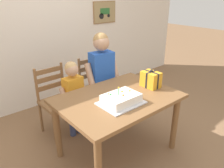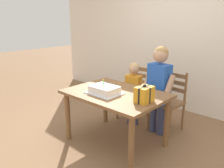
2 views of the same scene
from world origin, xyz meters
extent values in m
plane|color=#846042|center=(0.00, 0.00, 0.00)|extent=(20.00, 20.00, 0.00)
cube|color=silver|center=(0.00, 1.80, 1.30)|extent=(6.40, 0.08, 2.60)
cube|color=olive|center=(1.21, 1.75, 1.45)|extent=(0.51, 0.02, 0.39)
cube|color=#9E8456|center=(1.21, 1.74, 1.45)|extent=(0.48, 0.01, 0.36)
cube|color=#28662D|center=(1.21, 1.73, 1.47)|extent=(0.22, 0.01, 0.11)
cylinder|color=black|center=(1.12, 1.73, 1.38)|extent=(0.10, 0.01, 0.10)
cylinder|color=black|center=(1.29, 1.73, 1.38)|extent=(0.06, 0.01, 0.06)
cube|color=brown|center=(0.00, 0.00, 0.72)|extent=(1.30, 0.93, 0.04)
cylinder|color=brown|center=(0.57, -0.39, 0.35)|extent=(0.07, 0.07, 0.70)
cylinder|color=brown|center=(-0.57, 0.39, 0.35)|extent=(0.07, 0.07, 0.70)
cylinder|color=brown|center=(0.57, 0.39, 0.35)|extent=(0.07, 0.07, 0.70)
cube|color=silver|center=(-0.08, -0.14, 0.75)|extent=(0.44, 0.34, 0.01)
cube|color=white|center=(-0.08, -0.14, 0.80)|extent=(0.36, 0.26, 0.09)
cylinder|color=#56C666|center=(-0.11, -0.13, 0.88)|extent=(0.01, 0.01, 0.07)
sphere|color=yellow|center=(-0.11, -0.13, 0.93)|extent=(0.02, 0.02, 0.02)
sphere|color=yellow|center=(-0.18, -0.05, 0.85)|extent=(0.01, 0.01, 0.01)
sphere|color=orange|center=(-0.08, -0.17, 0.85)|extent=(0.02, 0.02, 0.02)
sphere|color=yellow|center=(-0.03, -0.10, 0.85)|extent=(0.02, 0.02, 0.02)
sphere|color=yellow|center=(0.04, -0.14, 0.85)|extent=(0.02, 0.02, 0.02)
sphere|color=green|center=(-0.17, -0.08, 0.85)|extent=(0.02, 0.02, 0.02)
cube|color=gold|center=(0.48, -0.04, 0.84)|extent=(0.16, 0.22, 0.19)
cube|color=black|center=(0.48, -0.04, 0.84)|extent=(0.16, 0.02, 0.19)
cube|color=black|center=(0.48, -0.04, 0.84)|extent=(0.02, 0.22, 0.19)
sphere|color=black|center=(0.48, -0.04, 0.95)|extent=(0.04, 0.04, 0.04)
cube|color=brown|center=(-0.32, 0.81, 0.45)|extent=(0.44, 0.44, 0.04)
cylinder|color=brown|center=(-0.12, 0.63, 0.21)|extent=(0.04, 0.04, 0.43)
cylinder|color=brown|center=(-0.50, 0.61, 0.21)|extent=(0.04, 0.04, 0.43)
cylinder|color=brown|center=(-0.14, 1.01, 0.21)|extent=(0.04, 0.04, 0.43)
cylinder|color=brown|center=(-0.52, 0.99, 0.21)|extent=(0.04, 0.04, 0.43)
cylinder|color=brown|center=(-0.14, 1.01, 0.70)|extent=(0.04, 0.04, 0.45)
cylinder|color=brown|center=(-0.52, 0.99, 0.70)|extent=(0.04, 0.04, 0.45)
cube|color=brown|center=(-0.33, 1.00, 0.63)|extent=(0.36, 0.04, 0.06)
cube|color=brown|center=(-0.33, 1.00, 0.74)|extent=(0.36, 0.04, 0.06)
cube|color=brown|center=(-0.33, 1.00, 0.85)|extent=(0.36, 0.04, 0.06)
cube|color=brown|center=(0.32, 0.81, 0.45)|extent=(0.45, 0.45, 0.04)
cylinder|color=brown|center=(0.50, 0.61, 0.21)|extent=(0.04, 0.04, 0.43)
cylinder|color=brown|center=(0.12, 0.63, 0.21)|extent=(0.04, 0.04, 0.43)
cylinder|color=brown|center=(0.52, 0.99, 0.21)|extent=(0.04, 0.04, 0.43)
cylinder|color=brown|center=(0.14, 1.01, 0.21)|extent=(0.04, 0.04, 0.43)
cylinder|color=brown|center=(0.52, 0.99, 0.70)|extent=(0.04, 0.04, 0.45)
cylinder|color=brown|center=(0.14, 1.01, 0.70)|extent=(0.04, 0.04, 0.45)
cube|color=brown|center=(0.33, 1.00, 0.63)|extent=(0.36, 0.05, 0.06)
cube|color=brown|center=(0.33, 1.00, 0.74)|extent=(0.36, 0.05, 0.06)
cube|color=brown|center=(0.33, 1.00, 0.85)|extent=(0.36, 0.05, 0.06)
cylinder|color=#38426B|center=(0.34, 0.63, 0.25)|extent=(0.11, 0.11, 0.50)
cylinder|color=#38426B|center=(0.20, 0.65, 0.25)|extent=(0.11, 0.11, 0.50)
cube|color=blue|center=(0.27, 0.64, 0.78)|extent=(0.33, 0.23, 0.57)
cylinder|color=tan|center=(0.46, 0.58, 0.77)|extent=(0.11, 0.24, 0.38)
cylinder|color=tan|center=(0.07, 0.63, 0.77)|extent=(0.11, 0.24, 0.38)
sphere|color=tan|center=(0.27, 0.64, 1.20)|extent=(0.21, 0.21, 0.21)
sphere|color=#A87F4C|center=(0.27, 0.65, 1.22)|extent=(0.20, 0.20, 0.20)
cylinder|color=#38426B|center=(-0.14, 0.65, 0.19)|extent=(0.08, 0.08, 0.39)
cylinder|color=#38426B|center=(-0.24, 0.63, 0.19)|extent=(0.08, 0.08, 0.39)
cube|color=orange|center=(-0.19, 0.64, 0.61)|extent=(0.25, 0.17, 0.44)
cylinder|color=tan|center=(-0.04, 0.63, 0.59)|extent=(0.08, 0.19, 0.29)
cylinder|color=tan|center=(-0.34, 0.59, 0.59)|extent=(0.08, 0.19, 0.29)
sphere|color=tan|center=(-0.19, 0.64, 0.93)|extent=(0.17, 0.17, 0.17)
sphere|color=tan|center=(-0.19, 0.65, 0.95)|extent=(0.16, 0.16, 0.16)
camera|label=1|loc=(-1.45, -1.61, 1.81)|focal=35.29mm
camera|label=2|loc=(1.92, -2.18, 1.70)|focal=36.78mm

